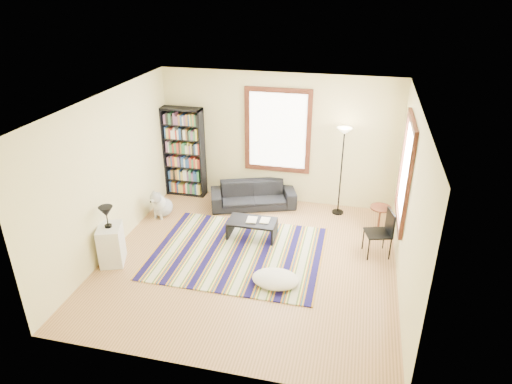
% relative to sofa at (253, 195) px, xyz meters
% --- Properties ---
extents(floor, '(5.00, 5.00, 0.10)m').
position_rel_sofa_xyz_m(floor, '(0.43, -2.05, -0.31)').
color(floor, tan).
rests_on(floor, ground).
extents(ceiling, '(5.00, 5.00, 0.10)m').
position_rel_sofa_xyz_m(ceiling, '(0.43, -2.05, 2.59)').
color(ceiling, white).
rests_on(ceiling, floor).
extents(wall_back, '(5.00, 0.10, 2.80)m').
position_rel_sofa_xyz_m(wall_back, '(0.43, 0.50, 1.14)').
color(wall_back, beige).
rests_on(wall_back, floor).
extents(wall_front, '(5.00, 0.10, 2.80)m').
position_rel_sofa_xyz_m(wall_front, '(0.43, -4.60, 1.14)').
color(wall_front, beige).
rests_on(wall_front, floor).
extents(wall_left, '(0.10, 5.00, 2.80)m').
position_rel_sofa_xyz_m(wall_left, '(-2.12, -2.05, 1.14)').
color(wall_left, beige).
rests_on(wall_left, floor).
extents(wall_right, '(0.10, 5.00, 2.80)m').
position_rel_sofa_xyz_m(wall_right, '(2.98, -2.05, 1.14)').
color(wall_right, beige).
rests_on(wall_right, floor).
extents(window_back, '(1.20, 0.06, 1.60)m').
position_rel_sofa_xyz_m(window_back, '(0.43, 0.42, 1.34)').
color(window_back, white).
rests_on(window_back, wall_back).
extents(window_right, '(0.06, 1.20, 1.60)m').
position_rel_sofa_xyz_m(window_right, '(2.90, -1.25, 1.34)').
color(window_right, white).
rests_on(window_right, wall_right).
extents(rug, '(3.00, 2.40, 0.02)m').
position_rel_sofa_xyz_m(rug, '(0.17, -1.86, -0.25)').
color(rug, '#100C3C').
rests_on(rug, floor).
extents(sofa, '(1.26, 1.93, 0.52)m').
position_rel_sofa_xyz_m(sofa, '(0.00, 0.00, 0.00)').
color(sofa, black).
rests_on(sofa, floor).
extents(bookshelf, '(0.90, 0.30, 2.00)m').
position_rel_sofa_xyz_m(bookshelf, '(-1.63, 0.27, 0.74)').
color(bookshelf, black).
rests_on(bookshelf, floor).
extents(coffee_table, '(1.01, 0.76, 0.36)m').
position_rel_sofa_xyz_m(coffee_table, '(0.29, -1.28, -0.08)').
color(coffee_table, black).
rests_on(coffee_table, floor).
extents(book_a, '(0.27, 0.21, 0.02)m').
position_rel_sofa_xyz_m(book_a, '(0.19, -1.28, 0.11)').
color(book_a, beige).
rests_on(book_a, coffee_table).
extents(book_b, '(0.24, 0.18, 0.02)m').
position_rel_sofa_xyz_m(book_b, '(0.44, -1.23, 0.11)').
color(book_b, beige).
rests_on(book_b, coffee_table).
extents(floor_cushion, '(0.90, 0.77, 0.19)m').
position_rel_sofa_xyz_m(floor_cushion, '(1.00, -2.61, -0.17)').
color(floor_cushion, beige).
rests_on(floor_cushion, floor).
extents(floor_lamp, '(0.36, 0.36, 1.86)m').
position_rel_sofa_xyz_m(floor_lamp, '(1.81, 0.10, 0.67)').
color(floor_lamp, black).
rests_on(floor_lamp, floor).
extents(side_table, '(0.51, 0.51, 0.54)m').
position_rel_sofa_xyz_m(side_table, '(2.63, -0.51, 0.01)').
color(side_table, '#4C2413').
rests_on(side_table, floor).
extents(folding_chair, '(0.51, 0.50, 0.86)m').
position_rel_sofa_xyz_m(folding_chair, '(2.58, -1.34, 0.17)').
color(folding_chair, black).
rests_on(folding_chair, floor).
extents(white_cabinet, '(0.53, 0.60, 0.70)m').
position_rel_sofa_xyz_m(white_cabinet, '(-1.87, -2.63, 0.09)').
color(white_cabinet, silver).
rests_on(white_cabinet, floor).
extents(table_lamp, '(0.29, 0.29, 0.38)m').
position_rel_sofa_xyz_m(table_lamp, '(-1.87, -2.63, 0.63)').
color(table_lamp, black).
rests_on(table_lamp, white_cabinet).
extents(dog, '(0.55, 0.68, 0.60)m').
position_rel_sofa_xyz_m(dog, '(-1.72, -0.83, 0.04)').
color(dog, silver).
rests_on(dog, floor).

